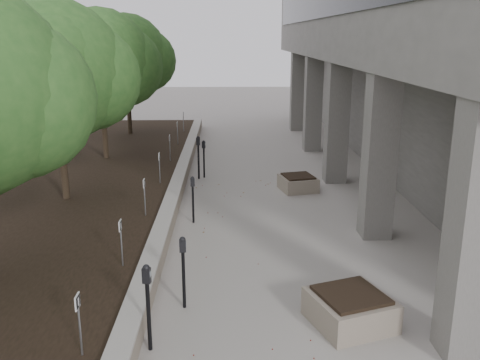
{
  "coord_description": "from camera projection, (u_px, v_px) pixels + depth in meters",
  "views": [
    {
      "loc": [
        -0.24,
        -6.04,
        4.82
      ],
      "look_at": [
        0.07,
        6.76,
        1.25
      ],
      "focal_mm": 38.8,
      "sensor_mm": 36.0,
      "label": 1
    }
  ],
  "objects": [
    {
      "name": "berry_scatter",
      "position": [
        235.0,
        252.0,
        11.93
      ],
      "size": [
        3.3,
        14.1,
        0.02
      ],
      "primitive_type": null,
      "color": "maroon",
      "rests_on": "ground"
    },
    {
      "name": "parking_sign_5",
      "position": [
        160.0,
        168.0,
        15.98
      ],
      "size": [
        0.04,
        0.22,
        0.96
      ],
      "primitive_type": null,
      "color": "black",
      "rests_on": "planting_bed"
    },
    {
      "name": "crabapple_tree_5",
      "position": [
        127.0,
        74.0,
        23.5
      ],
      "size": [
        4.6,
        4.0,
        5.44
      ],
      "primitive_type": null,
      "color": "#2B5B22",
      "rests_on": "planting_bed"
    },
    {
      "name": "parking_sign_8",
      "position": [
        183.0,
        121.0,
        24.65
      ],
      "size": [
        0.04,
        0.22,
        0.96
      ],
      "primitive_type": null,
      "color": "black",
      "rests_on": "planting_bed"
    },
    {
      "name": "parking_meter_1",
      "position": [
        148.0,
        308.0,
        8.06
      ],
      "size": [
        0.16,
        0.13,
        1.47
      ],
      "primitive_type": null,
      "rotation": [
        0.0,
        0.0,
        -0.17
      ],
      "color": "black",
      "rests_on": "ground"
    },
    {
      "name": "parking_sign_6",
      "position": [
        170.0,
        148.0,
        18.87
      ],
      "size": [
        0.04,
        0.22,
        0.96
      ],
      "primitive_type": null,
      "color": "black",
      "rests_on": "planting_bed"
    },
    {
      "name": "parking_meter_3",
      "position": [
        193.0,
        200.0,
        13.68
      ],
      "size": [
        0.14,
        0.11,
        1.28
      ],
      "primitive_type": null,
      "rotation": [
        0.0,
        0.0,
        0.19
      ],
      "color": "black",
      "rests_on": "ground"
    },
    {
      "name": "planting_bed",
      "position": [
        54.0,
        195.0,
        15.61
      ],
      "size": [
        7.0,
        26.0,
        0.4
      ],
      "primitive_type": "cube",
      "color": "black",
      "rests_on": "ground"
    },
    {
      "name": "parking_sign_7",
      "position": [
        178.0,
        133.0,
        21.76
      ],
      "size": [
        0.04,
        0.22,
        0.96
      ],
      "primitive_type": null,
      "color": "black",
      "rests_on": "planting_bed"
    },
    {
      "name": "parking_sign_4",
      "position": [
        145.0,
        197.0,
        13.09
      ],
      "size": [
        0.04,
        0.22,
        0.96
      ],
      "primitive_type": null,
      "color": "black",
      "rests_on": "planting_bed"
    },
    {
      "name": "parking_sign_3",
      "position": [
        121.0,
        243.0,
        10.2
      ],
      "size": [
        0.04,
        0.22,
        0.96
      ],
      "primitive_type": null,
      "color": "black",
      "rests_on": "planting_bed"
    },
    {
      "name": "crabapple_tree_3",
      "position": [
        57.0,
        101.0,
        13.88
      ],
      "size": [
        4.6,
        4.0,
        5.44
      ],
      "primitive_type": null,
      "color": "#2B5B22",
      "rests_on": "planting_bed"
    },
    {
      "name": "parking_meter_5",
      "position": [
        199.0,
        158.0,
        17.91
      ],
      "size": [
        0.16,
        0.12,
        1.51
      ],
      "primitive_type": null,
      "rotation": [
        0.0,
        0.0,
        -0.09
      ],
      "color": "black",
      "rests_on": "ground"
    },
    {
      "name": "parking_sign_2",
      "position": [
        80.0,
        325.0,
        7.32
      ],
      "size": [
        0.04,
        0.22,
        0.96
      ],
      "primitive_type": null,
      "color": "black",
      "rests_on": "planting_bed"
    },
    {
      "name": "retaining_wall",
      "position": [
        176.0,
        192.0,
        15.68
      ],
      "size": [
        0.39,
        26.0,
        0.5
      ],
      "primitive_type": null,
      "color": "gray",
      "rests_on": "ground"
    },
    {
      "name": "planter_back",
      "position": [
        298.0,
        183.0,
        16.69
      ],
      "size": [
        1.28,
        1.28,
        0.5
      ],
      "primitive_type": null,
      "rotation": [
        0.0,
        0.0,
        0.23
      ],
      "color": "gray",
      "rests_on": "ground"
    },
    {
      "name": "crabapple_tree_4",
      "position": [
        101.0,
        84.0,
        18.69
      ],
      "size": [
        4.6,
        4.0,
        5.44
      ],
      "primitive_type": null,
      "color": "#2B5B22",
      "rests_on": "planting_bed"
    },
    {
      "name": "planter_front",
      "position": [
        350.0,
        308.0,
        8.92
      ],
      "size": [
        1.59,
        1.59,
        0.58
      ],
      "primitive_type": null,
      "rotation": [
        0.0,
        0.0,
        0.34
      ],
      "color": "gray",
      "rests_on": "ground"
    },
    {
      "name": "parking_meter_4",
      "position": [
        204.0,
        159.0,
        18.07
      ],
      "size": [
        0.15,
        0.12,
        1.33
      ],
      "primitive_type": null,
      "rotation": [
        0.0,
        0.0,
        -0.26
      ],
      "color": "black",
      "rests_on": "ground"
    },
    {
      "name": "parking_meter_2",
      "position": [
        183.0,
        273.0,
        9.35
      ],
      "size": [
        0.15,
        0.11,
        1.39
      ],
      "primitive_type": null,
      "rotation": [
        0.0,
        0.0,
        0.09
      ],
      "color": "black",
      "rests_on": "ground"
    }
  ]
}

